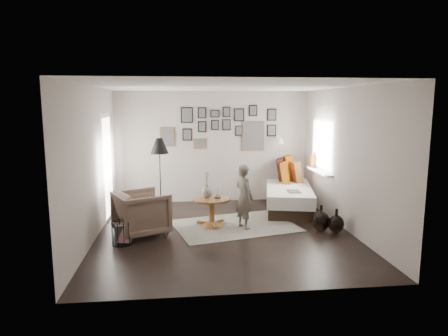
{
  "coord_description": "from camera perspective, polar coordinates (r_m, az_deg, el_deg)",
  "views": [
    {
      "loc": [
        -0.79,
        -6.93,
        2.3
      ],
      "look_at": [
        0.05,
        0.5,
        1.1
      ],
      "focal_mm": 32.0,
      "sensor_mm": 36.0,
      "label": 1
    }
  ],
  "objects": [
    {
      "name": "candles",
      "position": [
        7.5,
        -0.95,
        -3.36
      ],
      "size": [
        0.12,
        0.12,
        0.26
      ],
      "color": "black",
      "rests_on": "pedestal_table"
    },
    {
      "name": "demijohn_small",
      "position": [
        7.53,
        15.72,
        -7.67
      ],
      "size": [
        0.29,
        0.29,
        0.45
      ],
      "color": "black",
      "rests_on": "ground"
    },
    {
      "name": "wall_front",
      "position": [
        4.7,
        3.36,
        -3.18
      ],
      "size": [
        4.5,
        0.0,
        4.5
      ],
      "primitive_type": "plane",
      "rotation": [
        -1.57,
        0.0,
        0.0
      ],
      "color": "#A59A90",
      "rests_on": "ground"
    },
    {
      "name": "child",
      "position": [
        7.4,
        2.88,
        -4.13
      ],
      "size": [
        0.46,
        0.53,
        1.21
      ],
      "primitive_type": "imported",
      "rotation": [
        0.0,
        0.0,
        2.07
      ],
      "color": "#675D51",
      "rests_on": "ground"
    },
    {
      "name": "gallery_wall",
      "position": [
        9.39,
        0.15,
        5.72
      ],
      "size": [
        2.74,
        0.03,
        1.08
      ],
      "color": "brown",
      "rests_on": "wall_back"
    },
    {
      "name": "wall_sconce",
      "position": [
        9.39,
        8.02,
        3.92
      ],
      "size": [
        0.18,
        0.36,
        0.16
      ],
      "color": "white",
      "rests_on": "wall_back"
    },
    {
      "name": "armchair",
      "position": [
        7.25,
        -11.7,
        -6.33
      ],
      "size": [
        1.14,
        1.13,
        0.78
      ],
      "primitive_type": "imported",
      "rotation": [
        0.0,
        0.0,
        2.01
      ],
      "color": "brown",
      "rests_on": "ground"
    },
    {
      "name": "demijohn_large",
      "position": [
        7.55,
        13.67,
        -7.38
      ],
      "size": [
        0.33,
        0.33,
        0.49
      ],
      "color": "black",
      "rests_on": "ground"
    },
    {
      "name": "daybed",
      "position": [
        9.07,
        9.03,
        -3.51
      ],
      "size": [
        1.41,
        2.37,
        1.1
      ],
      "rotation": [
        0.0,
        0.0,
        -0.22
      ],
      "color": "black",
      "rests_on": "ground"
    },
    {
      "name": "window_right",
      "position": [
        8.89,
        13.12,
        0.03
      ],
      "size": [
        0.15,
        1.32,
        1.3
      ],
      "color": "white",
      "rests_on": "wall_right"
    },
    {
      "name": "wall_left",
      "position": [
        7.15,
        -18.17,
        0.62
      ],
      "size": [
        0.0,
        4.8,
        4.8
      ],
      "primitive_type": "plane",
      "rotation": [
        1.57,
        0.0,
        1.57
      ],
      "color": "#A59A90",
      "rests_on": "ground"
    },
    {
      "name": "magazine_on_daybed",
      "position": [
        8.4,
        9.92,
        -3.3
      ],
      "size": [
        0.26,
        0.35,
        0.02
      ],
      "primitive_type": "cube",
      "rotation": [
        0.0,
        0.0,
        -0.05
      ],
      "color": "black",
      "rests_on": "daybed"
    },
    {
      "name": "pedestal_table",
      "position": [
        7.6,
        -1.77,
        -6.5
      ],
      "size": [
        0.7,
        0.7,
        0.55
      ],
      "rotation": [
        0.0,
        0.0,
        0.4
      ],
      "color": "brown",
      "rests_on": "ground"
    },
    {
      "name": "armchair_cushion",
      "position": [
        7.27,
        -11.46,
        -5.56
      ],
      "size": [
        0.47,
        0.48,
        0.16
      ],
      "primitive_type": "cube",
      "rotation": [
        -0.21,
        0.0,
        0.41
      ],
      "color": "silver",
      "rests_on": "armchair"
    },
    {
      "name": "rug",
      "position": [
        7.69,
        1.51,
        -8.23
      ],
      "size": [
        2.53,
        2.04,
        0.01
      ],
      "primitive_type": "cube",
      "rotation": [
        0.0,
        0.0,
        0.24
      ],
      "color": "beige",
      "rests_on": "ground"
    },
    {
      "name": "floor_lamp",
      "position": [
        8.37,
        -9.2,
        2.74
      ],
      "size": [
        0.37,
        0.37,
        1.61
      ],
      "rotation": [
        0.0,
        0.0,
        0.06
      ],
      "color": "black",
      "rests_on": "ground"
    },
    {
      "name": "ground",
      "position": [
        7.34,
        0.05,
        -9.14
      ],
      "size": [
        4.8,
        4.8,
        0.0
      ],
      "primitive_type": "plane",
      "color": "black",
      "rests_on": "ground"
    },
    {
      "name": "magazine_basket",
      "position": [
        6.9,
        -14.39,
        -8.96
      ],
      "size": [
        0.33,
        0.33,
        0.39
      ],
      "rotation": [
        0.0,
        0.0,
        0.04
      ],
      "color": "black",
      "rests_on": "ground"
    },
    {
      "name": "wall_right",
      "position": [
        7.63,
        17.1,
        1.19
      ],
      "size": [
        0.0,
        4.8,
        4.8
      ],
      "primitive_type": "plane",
      "rotation": [
        1.57,
        0.0,
        -1.57
      ],
      "color": "#A59A90",
      "rests_on": "ground"
    },
    {
      "name": "ceiling",
      "position": [
        6.98,
        0.05,
        11.59
      ],
      "size": [
        4.8,
        4.8,
        0.0
      ],
      "primitive_type": "plane",
      "rotation": [
        3.14,
        0.0,
        0.0
      ],
      "color": "white",
      "rests_on": "wall_back"
    },
    {
      "name": "door_left",
      "position": [
        8.35,
        -16.34,
        0.14
      ],
      "size": [
        0.0,
        2.14,
        2.14
      ],
      "color": "white",
      "rests_on": "wall_left"
    },
    {
      "name": "wall_back",
      "position": [
        9.41,
        -1.6,
        3.02
      ],
      "size": [
        4.5,
        0.0,
        4.5
      ],
      "primitive_type": "plane",
      "rotation": [
        1.57,
        0.0,
        0.0
      ],
      "color": "#A59A90",
      "rests_on": "ground"
    },
    {
      "name": "vase",
      "position": [
        7.5,
        -2.41,
        -3.16
      ],
      "size": [
        0.2,
        0.2,
        0.5
      ],
      "color": "black",
      "rests_on": "pedestal_table"
    }
  ]
}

